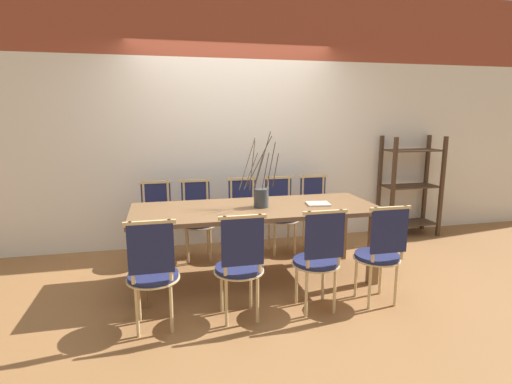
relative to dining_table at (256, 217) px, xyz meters
The scene contains 15 objects.
ground_plane 0.66m from the dining_table, ahead, with size 16.00×16.00×0.00m, color olive.
wall_rear 1.60m from the dining_table, 90.00° to the left, with size 12.00×0.06×3.20m.
dining_table is the anchor object (origin of this frame).
chair_near_leftend 1.26m from the dining_table, 142.14° to the right, with size 0.41×0.41×0.91m.
chair_near_left 0.84m from the dining_table, 112.14° to the right, with size 0.41×0.41×0.91m.
chair_near_center 0.86m from the dining_table, 65.24° to the right, with size 0.41×0.41×0.91m.
chair_near_right 1.21m from the dining_table, 39.59° to the right, with size 0.41×0.41×0.91m.
chair_far_leftend 1.25m from the dining_table, 141.63° to the left, with size 0.41×0.41×0.91m.
chair_far_left 0.94m from the dining_table, 124.05° to the left, with size 0.41×0.41×0.91m.
chair_far_center 0.79m from the dining_table, 87.25° to the left, with size 0.41×0.41×0.91m.
chair_far_right 0.92m from the dining_table, 57.51° to the left, with size 0.41×0.41×0.91m.
chair_far_rightend 1.22m from the dining_table, 39.23° to the left, with size 0.41×0.41×0.91m.
vase_centerpiece 0.22m from the dining_table, 14.47° to the right, with size 0.38×0.38×0.74m.
book_stack 0.64m from the dining_table, ahead, with size 0.25×0.22×0.02m.
shelving_rack 2.62m from the dining_table, 23.07° to the left, with size 0.78×0.39×1.36m.
Camera 1 is at (-0.87, -3.72, 1.65)m, focal length 28.00 mm.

